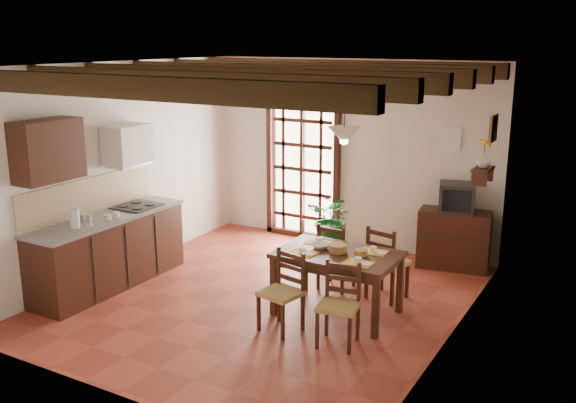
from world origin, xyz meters
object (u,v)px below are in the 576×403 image
Objects in this scene: crt_tv at (457,198)px; kitchen_counter at (109,250)px; chair_near_right at (338,320)px; potted_plant at (333,219)px; chair_near_left at (282,306)px; sideboard at (454,239)px; chair_far_left at (336,268)px; chair_far_right at (386,276)px; pendant_lamp at (344,134)px; dining_table at (338,260)px.

kitchen_counter is at bearing -157.66° from crt_tv.
kitchen_counter is at bearing 170.60° from chair_near_right.
kitchen_counter is 3.13m from potted_plant.
chair_near_left is 3.06m from sideboard.
chair_far_left is at bearing 101.91° from chair_near_left.
pendant_lamp is at bearing 72.35° from chair_far_right.
chair_far_left is at bearing 116.10° from dining_table.
chair_near_right is 0.43× the size of potted_plant.
crt_tv reaches higher than chair_far_left.
dining_table is at bearing -117.59° from sideboard.
chair_far_left is 1.93m from pendant_lamp.
kitchen_counter is at bearing 30.72° from chair_far_left.
potted_plant is at bearing 114.65° from chair_near_left.
dining_table is 0.85m from chair_far_right.
crt_tv is at bearing 73.36° from chair_near_right.
chair_far_left is at bearing -135.09° from sideboard.
potted_plant is 2.36× the size of pendant_lamp.
chair_near_right is at bearing 11.76° from chair_near_left.
dining_table is 0.68× the size of potted_plant.
kitchen_counter is 4.61m from sideboard.
potted_plant is (-0.57, 1.07, 0.30)m from chair_far_left.
chair_near_left is 3.14m from crt_tv.
potted_plant is at bearing 116.98° from dining_table.
pendant_lamp is (-0.74, -2.06, 1.08)m from crt_tv.
kitchen_counter is 3.40m from pendant_lamp.
kitchen_counter reaches higher than crt_tv.
chair_near_left is at bearing -125.94° from crt_tv.
sideboard is (1.07, 2.87, 0.13)m from chair_near_left.
crt_tv reaches higher than sideboard.
dining_table is 0.86m from chair_far_left.
crt_tv is at bearing 70.30° from pendant_lamp.
chair_far_left is (-0.35, 0.69, -0.37)m from dining_table.
kitchen_counter is 2.58m from chair_near_left.
kitchen_counter is 2.36× the size of sideboard.
sideboard is at bearing 37.83° from kitchen_counter.
crt_tv is at bearing -94.16° from chair_far_right.
chair_near_left is at bearing -76.67° from potted_plant.
pendant_lamp reaches higher than crt_tv.
chair_near_right and chair_far_left have the same top height.
dining_table is at bearing -124.29° from crt_tv.
potted_plant is at bearing 108.37° from chair_near_right.
chair_far_left is at bearing 27.85° from kitchen_counter.
kitchen_counter reaches higher than chair_far_left.
chair_near_right is (0.34, -0.69, -0.37)m from dining_table.
crt_tv is at bearing 37.77° from kitchen_counter.
potted_plant is at bearing -59.13° from chair_far_left.
sideboard is 2.76m from pendant_lamp.
potted_plant is (-1.26, 2.45, 0.30)m from chair_near_right.
sideboard is (0.41, 1.47, 0.12)m from chair_far_right.
chair_far_left is at bearing -141.85° from crt_tv.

